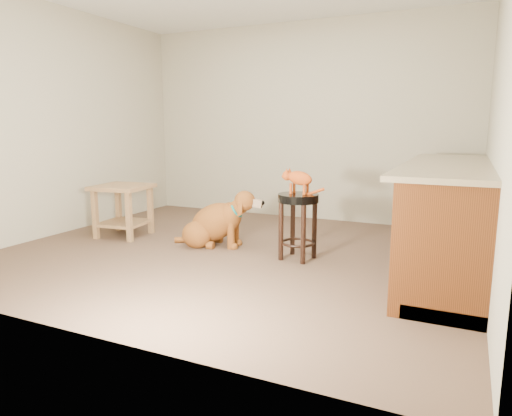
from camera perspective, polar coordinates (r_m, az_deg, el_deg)
The scene contains 8 objects.
floor at distance 4.59m, azimuth -2.84°, elevation -5.58°, with size 4.50×4.00×0.01m, color brown.
room_shell at distance 4.44m, azimuth -3.04°, elevation 15.71°, with size 4.54×4.04×2.62m.
cabinet_run at distance 4.29m, azimuth 22.83°, elevation -1.49°, with size 0.70×2.56×0.94m.
padded_stool at distance 4.29m, azimuth 5.28°, elevation -0.64°, with size 0.38×0.38×0.63m.
wood_stool at distance 5.61m, azimuth 22.40°, elevation 0.79°, with size 0.47×0.47×0.78m.
side_table at distance 5.41m, azimuth -16.29°, elevation 0.65°, with size 0.63×0.63×0.59m.
golden_retriever at distance 4.82m, azimuth -5.12°, elevation -1.95°, with size 1.00×0.54×0.64m.
tabby_kitten at distance 4.25m, azimuth 5.24°, elevation 3.66°, with size 0.42×0.15×0.26m.
Camera 1 is at (2.06, -3.91, 1.25)m, focal length 32.00 mm.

